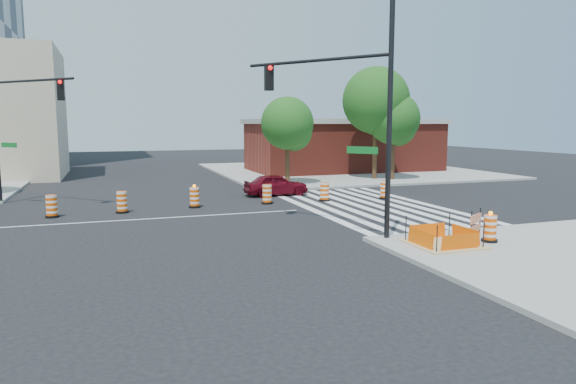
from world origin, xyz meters
name	(u,v)px	position (x,y,z in m)	size (l,w,h in m)	color
ground	(149,219)	(0.00, 0.00, 0.00)	(120.00, 120.00, 0.00)	black
sidewalk_ne	(343,171)	(18.00, 18.00, 0.07)	(22.00, 22.00, 0.15)	gray
crosswalk_east	(368,206)	(10.95, 0.00, 0.01)	(6.75, 13.50, 0.01)	silver
lane_centerline	(149,219)	(0.00, 0.00, 0.01)	(14.00, 0.12, 0.01)	silver
excavation_pit	(443,243)	(9.00, -9.00, 0.22)	(2.20, 2.20, 0.90)	tan
brick_storefront	(343,145)	(18.00, 18.00, 2.32)	(16.50, 8.50, 4.60)	maroon
red_coupe	(276,185)	(7.67, 5.31, 0.64)	(1.51, 3.76, 1.28)	#5E0814
signal_pole_se	(346,100)	(6.74, -5.99, 5.08)	(3.75, 5.20, 8.30)	black
signal_pole_nw	(15,111)	(-5.95, 5.97, 4.87)	(4.27, 4.41, 7.94)	black
pit_drum	(490,229)	(10.78, -9.16, 0.60)	(0.55, 0.55, 1.08)	black
barricade	(476,223)	(10.47, -8.80, 0.76)	(0.83, 0.52, 1.10)	#E94E04
tree_north_c	(288,126)	(9.83, 9.37, 4.03)	(3.59, 3.54, 6.01)	#382314
tree_north_d	(376,104)	(17.13, 10.60, 5.62)	(4.92, 4.92, 8.37)	#382314
tree_north_e	(394,122)	(18.17, 9.81, 4.36)	(3.83, 3.83, 6.50)	#382314
median_drum_2	(52,207)	(-4.11, 1.82, 0.48)	(0.60, 0.60, 1.02)	black
median_drum_3	(122,203)	(-1.08, 2.04, 0.48)	(0.60, 0.60, 1.02)	black
median_drum_4	(195,198)	(2.43, 2.48, 0.49)	(0.60, 0.60, 1.18)	black
median_drum_5	(267,195)	(6.25, 2.44, 0.48)	(0.60, 0.60, 1.02)	black
median_drum_6	(325,192)	(9.51, 2.32, 0.48)	(0.60, 0.60, 1.02)	black
median_drum_7	(385,190)	(13.04, 1.99, 0.48)	(0.60, 0.60, 1.02)	black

